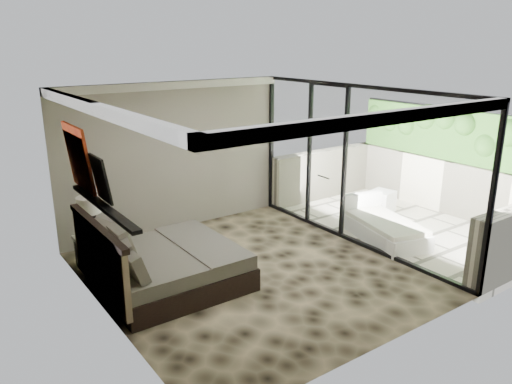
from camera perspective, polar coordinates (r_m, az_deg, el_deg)
floor at (r=7.92m, az=-0.60°, el=-9.27°), size 5.00×5.00×0.00m
ceiling at (r=7.14m, az=-0.67°, el=11.26°), size 4.50×5.00×0.02m
back_wall at (r=9.50m, az=-9.24°, el=3.95°), size 4.50×0.02×2.80m
left_wall at (r=6.46m, az=-17.20°, el=-2.76°), size 0.02×5.00×2.80m
glass_wall at (r=8.84m, az=11.46°, el=2.86°), size 0.08×5.00×2.80m
terrace_slab at (r=10.37m, az=16.73°, el=-3.89°), size 3.00×5.00×0.12m
parapet_far at (r=11.24m, az=21.28°, el=0.54°), size 0.30×5.00×1.10m
foliage_hedge at (r=11.01m, az=21.89°, el=6.04°), size 0.36×4.60×1.10m
picture_ledge at (r=6.54m, az=-17.06°, el=-1.59°), size 0.12×2.20×0.05m
bed at (r=7.51m, az=-10.63°, el=-8.28°), size 2.03×1.97×1.12m
nightstand at (r=8.42m, az=-17.98°, el=-6.53°), size 0.68×0.68×0.53m
table_lamp at (r=8.15m, az=-18.50°, el=-2.18°), size 0.37×0.37×0.67m
abstract_canvas at (r=7.18m, az=-19.64°, el=3.72°), size 0.13×0.90×0.90m
framed_print at (r=6.58m, az=-17.33°, el=1.44°), size 0.11×0.50×0.60m
ottoman at (r=10.94m, az=14.17°, el=-1.02°), size 0.53×0.53×0.45m
lounger at (r=9.47m, az=14.34°, el=-3.96°), size 1.22×1.84×0.66m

